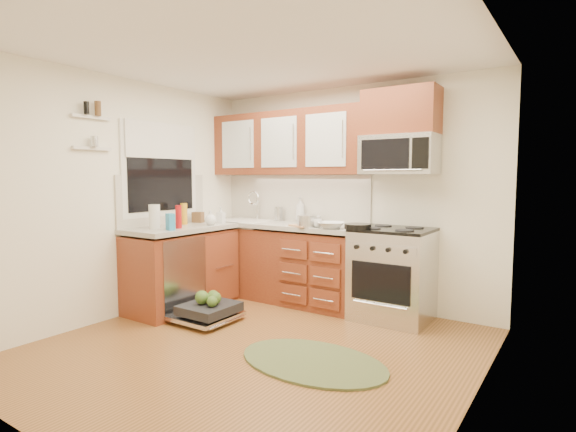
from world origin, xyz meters
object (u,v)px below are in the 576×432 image
Objects in this scene: upper_cabinets at (287,143)px; bowl_b at (309,220)px; microwave at (399,155)px; sink at (246,230)px; skillet at (358,226)px; cutting_board at (301,226)px; stock_pot at (307,221)px; range at (392,274)px; cup at (316,223)px; paper_towel_roll at (154,217)px; rug at (313,362)px; dishwasher at (206,312)px; bowl_a at (331,225)px.

upper_cabinets reaches higher than bowl_b.
upper_cabinets is at bearing 178.98° from microwave.
upper_cabinets is 1.21m from sink.
skillet is 1.01× the size of cutting_board.
stock_pot is 0.40m from bowl_b.
microwave is 1.23× the size of sink.
cup is (-0.80, -0.18, 0.50)m from range.
microwave is 2.64m from paper_towel_roll.
skillet reaches higher than rug.
bowl_b is at bearing 10.14° from sink.
microwave is 1.31m from bowl_b.
dishwasher is (-0.13, -1.27, -1.77)m from upper_cabinets.
rug is (1.42, -0.27, -0.09)m from dishwasher.
dishwasher is 5.84× the size of cup.
upper_cabinets is 2.93× the size of dishwasher.
range reaches higher than dishwasher.
skillet reaches higher than range.
sink is 0.98m from cutting_board.
upper_cabinets is 17.11× the size of cup.
paper_towel_roll is (-2.18, -1.35, -0.65)m from microwave.
skillet is at bearing -127.12° from microwave.
skillet reaches higher than bowl_a.
rug is 2.32m from paper_towel_roll.
paper_towel_roll reaches higher than cup.
stock_pot reaches higher than sink.
rug is 10.41× the size of cup.
dishwasher is at bearing 9.18° from paper_towel_roll.
range is 1.96m from sink.
cutting_board is at bearing -167.85° from range.
dishwasher is 1.77m from skillet.
paper_towel_roll is at bearing -128.38° from bowl_b.
cutting_board is at bearing 40.43° from paper_towel_roll.
dishwasher is at bearing -140.93° from microwave.
cutting_board is at bearing -39.59° from upper_cabinets.
rug is 4.64× the size of cutting_board.
rug is at bearing -81.95° from skillet.
bowl_b is (0.32, -0.00, -0.91)m from upper_cabinets.
paper_towel_roll reaches higher than rug.
sink is at bearing -179.70° from range.
sink is at bearing 78.61° from paper_towel_roll.
paper_towel_roll is (-2.06, 0.17, 1.04)m from rug.
cutting_board is (0.95, -0.20, 0.13)m from sink.
cup is at bearing -28.33° from upper_cabinets.
range is 3.53× the size of cutting_board.
cup is (-0.18, 0.00, 0.01)m from bowl_a.
dishwasher is 3.23× the size of stock_pot.
upper_cabinets is at bearing 160.65° from skillet.
sink is 2.42m from rug.
upper_cabinets is 7.21× the size of bowl_a.
rug is 1.73m from stock_pot.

